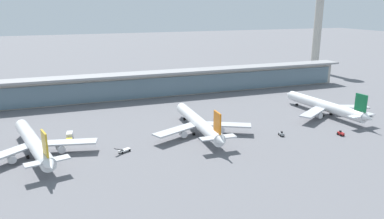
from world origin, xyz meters
TOP-DOWN VIEW (x-y plane):
  - ground_plane at (0.00, 0.00)m, footprint 1200.00×1200.00m
  - airliner_left_stand at (-66.76, -4.05)m, footprint 42.54×56.22m
  - airliner_centre_stand at (-1.81, -2.22)m, footprint 43.70×56.76m
  - airliner_right_stand at (67.23, 1.68)m, footprint 43.48×56.84m
  - service_truck_near_nose_yellow at (-54.15, 8.22)m, footprint 3.04×7.50m
  - service_truck_under_wing_white at (-35.69, -12.10)m, footprint 6.64×4.40m
  - service_truck_mid_apron_grey at (29.80, -16.82)m, footprint 2.19×3.12m
  - service_truck_by_tail_red at (53.65, -25.02)m, footprint 1.78×2.90m
  - terminal_building at (0.00, 69.15)m, footprint 252.33×12.80m
  - control_tower at (144.19, 109.41)m, footprint 12.00×12.00m

SIDE VIEW (x-z plane):
  - ground_plane at x=0.00m, z-range 0.00..0.00m
  - service_truck_under_wing_white at x=-35.69m, z-range -0.54..2.16m
  - service_truck_mid_apron_grey at x=29.80m, z-range -0.15..1.90m
  - service_truck_by_tail_red at x=53.65m, z-range -0.15..1.90m
  - service_truck_near_nose_yellow at x=-54.15m, z-range 0.14..3.24m
  - airliner_left_stand at x=-66.76m, z-range -2.80..12.33m
  - airliner_centre_stand at x=-1.81m, z-range -2.80..12.33m
  - airliner_right_stand at x=67.23m, z-range -2.80..12.33m
  - terminal_building at x=0.00m, z-range 0.27..15.47m
  - control_tower at x=144.19m, z-range 3.39..80.05m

